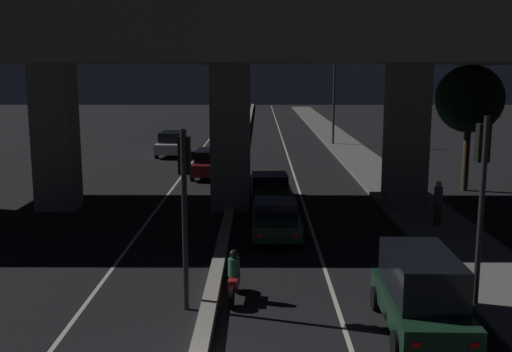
{
  "coord_description": "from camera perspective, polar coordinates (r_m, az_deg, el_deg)",
  "views": [
    {
      "loc": [
        1.28,
        -10.18,
        6.02
      ],
      "look_at": [
        1.09,
        19.11,
        0.89
      ],
      "focal_mm": 42.0,
      "sensor_mm": 36.0,
      "label": 1
    }
  ],
  "objects": [
    {
      "name": "elevated_overpass",
      "position": [
        25.99,
        -3.15,
        12.22
      ],
      "size": [
        33.7,
        10.4,
        9.34
      ],
      "color": "slate",
      "rests_on": "ground_plane"
    },
    {
      "name": "roadside_tree_kerbside_mid",
      "position": [
        31.98,
        19.67,
        6.88
      ],
      "size": [
        3.39,
        3.39,
        6.36
      ],
      "color": "#38281C",
      "rests_on": "ground_plane"
    },
    {
      "name": "pedestrian_on_sidewalk",
      "position": [
        23.98,
        16.94,
        -2.48
      ],
      "size": [
        0.32,
        0.32,
        1.73
      ],
      "color": "#2D261E",
      "rests_on": "sidewalk_right"
    },
    {
      "name": "motorcycle_red_filtering_near",
      "position": [
        16.13,
        -2.11,
        -9.72
      ],
      "size": [
        0.34,
        1.72,
        1.39
      ],
      "rotation": [
        0.0,
        0.0,
        1.5
      ],
      "color": "black",
      "rests_on": "ground_plane"
    },
    {
      "name": "lane_line_left_inner",
      "position": [
        45.81,
        -5.36,
        2.33
      ],
      "size": [
        0.12,
        126.0,
        0.0
      ],
      "primitive_type": "cube",
      "color": "beige",
      "rests_on": "ground_plane"
    },
    {
      "name": "car_dark_green_lead",
      "position": [
        14.7,
        15.44,
        -10.54
      ],
      "size": [
        1.87,
        4.02,
        1.87
      ],
      "rotation": [
        0.0,
        0.0,
        1.55
      ],
      "color": "black",
      "rests_on": "ground_plane"
    },
    {
      "name": "lane_line_right_inner",
      "position": [
        45.63,
        2.9,
        2.33
      ],
      "size": [
        0.12,
        126.0,
        0.0
      ],
      "primitive_type": "cube",
      "color": "beige",
      "rests_on": "ground_plane"
    },
    {
      "name": "traffic_light_left_of_median",
      "position": [
        15.02,
        -6.82,
        -1.07
      ],
      "size": [
        0.3,
        0.49,
        4.64
      ],
      "color": "black",
      "rests_on": "ground_plane"
    },
    {
      "name": "car_white_second_oncoming",
      "position": [
        43.85,
        -7.92,
        3.12
      ],
      "size": [
        2.1,
        4.82,
        1.72
      ],
      "rotation": [
        0.0,
        0.0,
        -1.6
      ],
      "color": "silver",
      "rests_on": "ground_plane"
    },
    {
      "name": "car_dark_green_third",
      "position": [
        27.62,
        1.31,
        -1.19
      ],
      "size": [
        2.09,
        4.54,
        1.39
      ],
      "rotation": [
        0.0,
        0.0,
        1.61
      ],
      "color": "black",
      "rests_on": "ground_plane"
    },
    {
      "name": "traffic_light_right_of_median",
      "position": [
        15.85,
        20.69,
        -0.3
      ],
      "size": [
        0.3,
        0.49,
        4.96
      ],
      "color": "black",
      "rests_on": "ground_plane"
    },
    {
      "name": "median_divider",
      "position": [
        45.58,
        -1.24,
        2.51
      ],
      "size": [
        0.39,
        126.0,
        0.29
      ],
      "primitive_type": "cube",
      "color": "gray",
      "rests_on": "ground_plane"
    },
    {
      "name": "car_dark_green_second",
      "position": [
        22.12,
        1.87,
        -4.0
      ],
      "size": [
        1.9,
        4.38,
        1.37
      ],
      "rotation": [
        0.0,
        0.0,
        1.58
      ],
      "color": "black",
      "rests_on": "ground_plane"
    },
    {
      "name": "car_dark_red_lead_oncoming",
      "position": [
        34.64,
        -4.29,
        1.27
      ],
      "size": [
        2.12,
        4.21,
        1.58
      ],
      "rotation": [
        0.0,
        0.0,
        -1.6
      ],
      "color": "#591414",
      "rests_on": "ground_plane"
    },
    {
      "name": "sidewalk_right",
      "position": [
        39.25,
        10.47,
        1.06
      ],
      "size": [
        2.95,
        126.0,
        0.17
      ],
      "primitive_type": "cube",
      "color": "slate",
      "rests_on": "ground_plane"
    },
    {
      "name": "street_lamp",
      "position": [
        49.34,
        7.02,
        8.03
      ],
      "size": [
        2.45,
        0.32,
        7.43
      ],
      "color": "#2D2D30",
      "rests_on": "ground_plane"
    }
  ]
}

